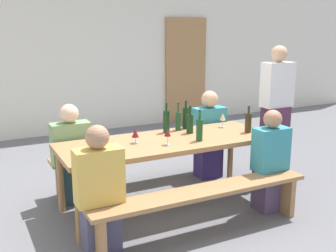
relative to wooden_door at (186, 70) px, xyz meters
The scene contains 20 objects.
ground_plane 4.37m from the wooden_door, 121.73° to the right, with size 24.00×24.00×0.00m, color slate.
back_wall 2.30m from the wooden_door, behind, with size 14.00×0.20×3.20m, color silver.
wooden_door is the anchor object (origin of this frame).
tasting_table 4.25m from the wooden_door, 121.73° to the right, with size 2.32×0.85×0.75m.
bench_near 4.92m from the wooden_door, 117.23° to the right, with size 2.22×0.30×0.45m.
bench_far 3.70m from the wooden_door, 127.75° to the right, with size 2.22×0.30×0.45m.
wine_bottle_0 3.94m from the wooden_door, 108.85° to the right, with size 0.07×0.07×0.30m.
wine_bottle_1 3.72m from the wooden_door, 119.20° to the right, with size 0.08×0.08×0.33m.
wine_bottle_2 3.82m from the wooden_door, 120.52° to the right, with size 0.06×0.06×0.32m.
wine_bottle_3 4.26m from the wooden_door, 117.26° to the right, with size 0.07×0.07×0.33m.
wine_bottle_4 3.93m from the wooden_door, 122.39° to the right, with size 0.07×0.07×0.34m.
wine_bottle_5 3.94m from the wooden_door, 118.51° to the right, with size 0.08×0.08×0.31m.
wine_glass_0 3.68m from the wooden_door, 112.31° to the right, with size 0.07×0.07×0.17m.
wine_glass_1 4.42m from the wooden_door, 125.92° to the right, with size 0.07×0.07×0.15m.
wine_glass_2 4.44m from the wooden_door, 121.57° to the right, with size 0.07×0.07×0.16m.
seated_guest_near_0 5.27m from the wooden_door, 127.21° to the right, with size 0.41×0.24×1.13m.
seated_guest_near_1 4.41m from the wooden_door, 107.46° to the right, with size 0.37×0.24×1.09m.
seated_guest_far_0 4.39m from the wooden_door, 135.94° to the right, with size 0.42×0.24×1.11m.
seated_guest_far_1 3.35m from the wooden_door, 113.97° to the right, with size 0.41×0.24×1.14m.
standing_host 3.49m from the wooden_door, 100.07° to the right, with size 0.40×0.24×1.70m.
Camera 1 is at (-1.90, -3.76, 1.92)m, focal length 44.00 mm.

